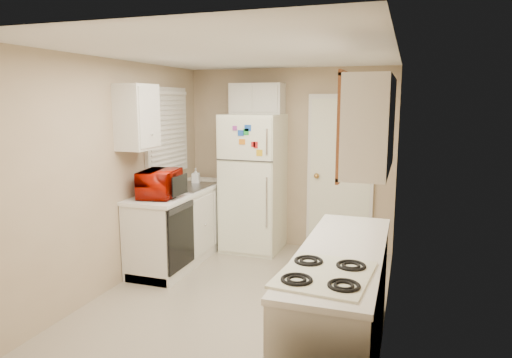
% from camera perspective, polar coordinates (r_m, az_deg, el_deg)
% --- Properties ---
extents(floor, '(3.80, 3.80, 0.00)m').
position_cam_1_polar(floor, '(4.75, -1.98, -14.81)').
color(floor, '#B7AC96').
rests_on(floor, ground).
extents(ceiling, '(3.80, 3.80, 0.00)m').
position_cam_1_polar(ceiling, '(4.34, -2.18, 15.39)').
color(ceiling, white).
rests_on(ceiling, floor).
extents(wall_left, '(3.80, 3.80, 0.00)m').
position_cam_1_polar(wall_left, '(5.05, -17.13, 0.50)').
color(wall_left, tan).
rests_on(wall_left, floor).
extents(wall_right, '(3.80, 3.80, 0.00)m').
position_cam_1_polar(wall_right, '(4.12, 16.50, -1.48)').
color(wall_right, tan).
rests_on(wall_right, floor).
extents(wall_back, '(2.80, 2.80, 0.00)m').
position_cam_1_polar(wall_back, '(6.18, 4.13, 2.54)').
color(wall_back, tan).
rests_on(wall_back, floor).
extents(wall_front, '(2.80, 2.80, 0.00)m').
position_cam_1_polar(wall_front, '(2.74, -16.30, -7.05)').
color(wall_front, tan).
rests_on(wall_front, floor).
extents(left_counter, '(0.60, 1.80, 0.90)m').
position_cam_1_polar(left_counter, '(5.80, -9.14, -5.61)').
color(left_counter, silver).
rests_on(left_counter, floor).
extents(dishwasher, '(0.03, 0.58, 0.72)m').
position_cam_1_polar(dishwasher, '(5.15, -9.37, -7.13)').
color(dishwasher, black).
rests_on(dishwasher, floor).
extents(sink, '(0.54, 0.74, 0.16)m').
position_cam_1_polar(sink, '(5.83, -8.56, -1.36)').
color(sink, gray).
rests_on(sink, left_counter).
extents(microwave, '(0.59, 0.40, 0.36)m').
position_cam_1_polar(microwave, '(5.24, -11.92, -0.60)').
color(microwave, '#930B00').
rests_on(microwave, left_counter).
extents(soap_bottle, '(0.11, 0.11, 0.20)m').
position_cam_1_polar(soap_bottle, '(6.03, -7.54, 0.39)').
color(soap_bottle, white).
rests_on(soap_bottle, left_counter).
extents(window_blinds, '(0.10, 0.98, 1.08)m').
position_cam_1_polar(window_blinds, '(5.86, -11.02, 5.92)').
color(window_blinds, silver).
rests_on(window_blinds, wall_left).
extents(upper_cabinet_left, '(0.30, 0.45, 0.70)m').
position_cam_1_polar(upper_cabinet_left, '(5.09, -14.64, 7.49)').
color(upper_cabinet_left, silver).
rests_on(upper_cabinet_left, wall_left).
extents(refrigerator, '(0.75, 0.73, 1.80)m').
position_cam_1_polar(refrigerator, '(6.04, -0.26, -0.47)').
color(refrigerator, white).
rests_on(refrigerator, floor).
extents(cabinet_over_fridge, '(0.70, 0.30, 0.40)m').
position_cam_1_polar(cabinet_over_fridge, '(6.10, 0.17, 10.01)').
color(cabinet_over_fridge, silver).
rests_on(cabinet_over_fridge, wall_back).
extents(interior_door, '(0.86, 0.06, 2.08)m').
position_cam_1_polar(interior_door, '(6.03, 10.47, 0.50)').
color(interior_door, white).
rests_on(interior_door, floor).
extents(right_counter, '(0.60, 2.00, 0.90)m').
position_cam_1_polar(right_counter, '(3.61, 10.44, -15.41)').
color(right_counter, silver).
rests_on(right_counter, floor).
extents(stove, '(0.60, 0.71, 0.81)m').
position_cam_1_polar(stove, '(3.15, 8.36, -20.24)').
color(stove, white).
rests_on(stove, floor).
extents(upper_cabinet_right, '(0.30, 1.20, 0.70)m').
position_cam_1_polar(upper_cabinet_right, '(3.56, 14.22, 6.67)').
color(upper_cabinet_right, silver).
rests_on(upper_cabinet_right, wall_right).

